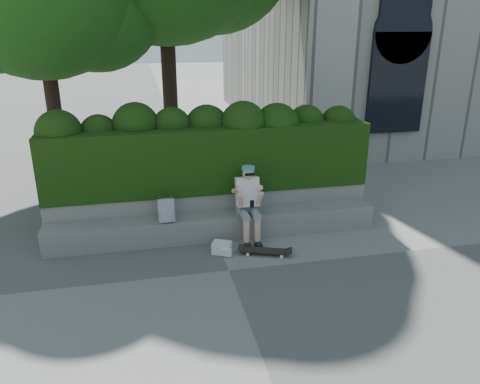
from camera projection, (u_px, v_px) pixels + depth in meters
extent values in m
plane|color=slate|center=(229.00, 270.00, 7.48)|extent=(80.00, 80.00, 0.00)
cube|color=gray|center=(216.00, 226.00, 8.55)|extent=(6.00, 0.45, 0.45)
cube|color=gray|center=(212.00, 209.00, 8.93)|extent=(6.00, 0.50, 0.75)
cube|color=black|center=(209.00, 157.00, 8.80)|extent=(6.00, 1.00, 1.20)
cylinder|color=black|center=(171.00, 102.00, 12.15)|extent=(0.38, 0.38, 3.56)
cylinder|color=black|center=(57.00, 132.00, 10.73)|extent=(0.32, 0.32, 2.70)
cube|color=slate|center=(246.00, 208.00, 8.50)|extent=(0.36, 0.26, 0.22)
cube|color=silver|center=(247.00, 192.00, 8.32)|extent=(0.40, 0.32, 0.55)
sphere|color=tan|center=(248.00, 173.00, 8.13)|extent=(0.21, 0.21, 0.21)
cylinder|color=teal|center=(248.00, 168.00, 8.12)|extent=(0.23, 0.23, 0.06)
cube|color=black|center=(252.00, 204.00, 8.03)|extent=(0.07, 0.02, 0.13)
cylinder|color=tan|center=(246.00, 234.00, 8.18)|extent=(0.11, 0.11, 0.47)
cylinder|color=tan|center=(257.00, 233.00, 8.22)|extent=(0.11, 0.11, 0.47)
cube|color=black|center=(247.00, 246.00, 8.19)|extent=(0.10, 0.26, 0.10)
cube|color=black|center=(258.00, 245.00, 8.23)|extent=(0.10, 0.26, 0.10)
cube|color=black|center=(265.00, 250.00, 7.96)|extent=(0.84, 0.47, 0.02)
cylinder|color=silver|center=(248.00, 254.00, 7.94)|extent=(0.06, 0.05, 0.06)
cylinder|color=silver|center=(249.00, 250.00, 8.10)|extent=(0.06, 0.05, 0.06)
cylinder|color=silver|center=(282.00, 256.00, 7.86)|extent=(0.06, 0.05, 0.06)
cylinder|color=silver|center=(282.00, 252.00, 8.02)|extent=(0.06, 0.05, 0.06)
cube|color=#BAB9BE|center=(166.00, 210.00, 8.13)|extent=(0.29, 0.16, 0.41)
cube|color=silver|center=(222.00, 248.00, 8.01)|extent=(0.38, 0.33, 0.20)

